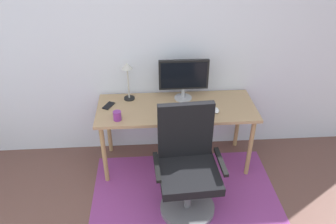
# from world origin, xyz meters

# --- Properties ---
(wall_back) EXTENTS (6.00, 0.10, 2.60)m
(wall_back) POSITION_xyz_m (0.00, 2.20, 1.30)
(wall_back) COLOR silver
(wall_back) RESTS_ON ground
(area_rug) EXTENTS (1.78, 1.37, 0.01)m
(area_rug) POSITION_xyz_m (0.22, 1.24, 0.00)
(area_rug) COLOR #86387B
(area_rug) RESTS_ON ground
(desk) EXTENTS (1.56, 0.61, 0.70)m
(desk) POSITION_xyz_m (0.17, 1.83, 0.63)
(desk) COLOR tan
(desk) RESTS_ON ground
(monitor) EXTENTS (0.49, 0.18, 0.42)m
(monitor) POSITION_xyz_m (0.25, 1.99, 0.95)
(monitor) COLOR #B2B2B7
(monitor) RESTS_ON desk
(keyboard) EXTENTS (0.43, 0.13, 0.02)m
(keyboard) POSITION_xyz_m (0.26, 1.68, 0.71)
(keyboard) COLOR black
(keyboard) RESTS_ON desk
(computer_mouse) EXTENTS (0.06, 0.10, 0.03)m
(computer_mouse) POSITION_xyz_m (0.54, 1.71, 0.72)
(computer_mouse) COLOR white
(computer_mouse) RESTS_ON desk
(coffee_cup) EXTENTS (0.08, 0.08, 0.09)m
(coffee_cup) POSITION_xyz_m (-0.39, 1.63, 0.75)
(coffee_cup) COLOR #7D2E86
(coffee_cup) RESTS_ON desk
(cell_phone) EXTENTS (0.12, 0.16, 0.01)m
(cell_phone) POSITION_xyz_m (-0.50, 1.89, 0.71)
(cell_phone) COLOR black
(cell_phone) RESTS_ON desk
(desk_lamp) EXTENTS (0.11, 0.11, 0.40)m
(desk_lamp) POSITION_xyz_m (-0.30, 2.02, 0.99)
(desk_lamp) COLOR black
(desk_lamp) RESTS_ON desk
(office_chair) EXTENTS (0.60, 0.53, 1.01)m
(office_chair) POSITION_xyz_m (0.22, 1.21, 0.43)
(office_chair) COLOR slate
(office_chair) RESTS_ON ground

